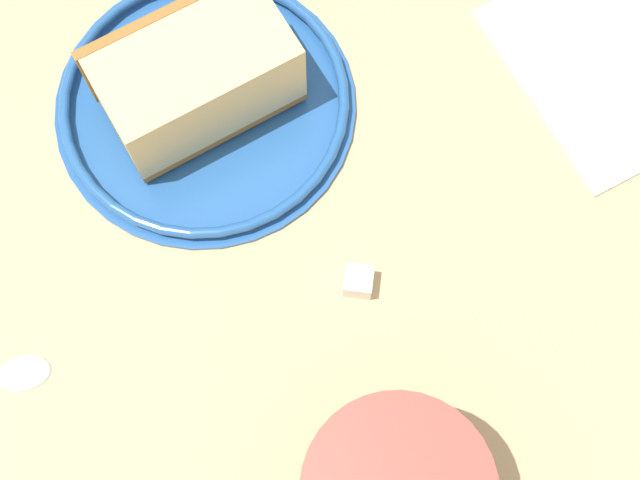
{
  "coord_description": "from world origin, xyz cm",
  "views": [
    {
      "loc": [
        14.4,
        -0.76,
        48.34
      ],
      "look_at": [
        0.85,
        4.04,
        3.0
      ],
      "focal_mm": 50.14,
      "sensor_mm": 36.0,
      "label": 1
    }
  ],
  "objects_px": {
    "folded_napkin": "(608,61)",
    "small_plate": "(205,103)",
    "cake_slice": "(196,77)",
    "sugar_cube": "(358,281)"
  },
  "relations": [
    {
      "from": "small_plate",
      "to": "folded_napkin",
      "type": "relative_size",
      "value": 1.3
    },
    {
      "from": "cake_slice",
      "to": "folded_napkin",
      "type": "distance_m",
      "value": 0.25
    },
    {
      "from": "folded_napkin",
      "to": "small_plate",
      "type": "bearing_deg",
      "value": -102.65
    },
    {
      "from": "small_plate",
      "to": "sugar_cube",
      "type": "bearing_deg",
      "value": 19.68
    },
    {
      "from": "folded_napkin",
      "to": "sugar_cube",
      "type": "distance_m",
      "value": 0.21
    },
    {
      "from": "folded_napkin",
      "to": "sugar_cube",
      "type": "height_order",
      "value": "sugar_cube"
    },
    {
      "from": "cake_slice",
      "to": "sugar_cube",
      "type": "bearing_deg",
      "value": 19.51
    },
    {
      "from": "cake_slice",
      "to": "folded_napkin",
      "type": "relative_size",
      "value": 0.85
    },
    {
      "from": "small_plate",
      "to": "sugar_cube",
      "type": "xyz_separation_m",
      "value": [
        0.13,
        0.05,
        0.0
      ]
    },
    {
      "from": "sugar_cube",
      "to": "folded_napkin",
      "type": "bearing_deg",
      "value": 112.69
    }
  ]
}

